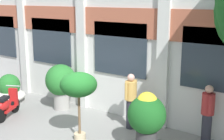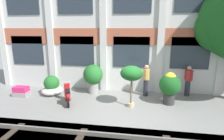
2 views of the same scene
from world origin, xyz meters
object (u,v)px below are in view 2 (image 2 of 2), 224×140
potted_plant_low_pan (132,74)px  scooter_second_parked (68,95)px  potted_plant_wide_bowl (52,87)px  resident_watching_tracks (146,79)px  resident_by_doorway (188,80)px  potted_plant_fluted_column (170,86)px  potted_plant_glazed_jar (93,76)px  potted_plant_square_trough (21,92)px

potted_plant_low_pan → scooter_second_parked: 3.19m
potted_plant_wide_bowl → resident_watching_tracks: 5.11m
resident_by_doorway → potted_plant_fluted_column: bearing=15.3°
resident_by_doorway → resident_watching_tracks: resident_watching_tracks is taller
potted_plant_glazed_jar → resident_by_doorway: resident_by_doorway is taller
potted_plant_low_pan → resident_by_doorway: size_ratio=1.17×
scooter_second_parked → resident_watching_tracks: resident_watching_tracks is taller
potted_plant_fluted_column → resident_by_doorway: (1.15, 1.23, -0.03)m
potted_plant_low_pan → scooter_second_parked: bearing=-177.1°
potted_plant_fluted_column → potted_plant_low_pan: bearing=-162.3°
potted_plant_glazed_jar → resident_watching_tracks: size_ratio=0.95×
potted_plant_wide_bowl → potted_plant_low_pan: 4.58m
potted_plant_glazed_jar → scooter_second_parked: bearing=-117.1°
resident_watching_tracks → scooter_second_parked: bearing=-149.9°
potted_plant_square_trough → resident_watching_tracks: size_ratio=0.49×
potted_plant_wide_bowl → resident_by_doorway: size_ratio=0.69×
scooter_second_parked → resident_watching_tracks: (3.72, 1.64, 0.47)m
potted_plant_square_trough → resident_watching_tracks: resident_watching_tracks is taller
scooter_second_parked → resident_by_doorway: resident_by_doorway is taller
scooter_second_parked → resident_by_doorway: bearing=-96.7°
potted_plant_fluted_column → resident_watching_tracks: size_ratio=0.92×
potted_plant_low_pan → potted_plant_glazed_jar: size_ratio=1.19×
potted_plant_low_pan → potted_plant_square_trough: bearing=175.6°
potted_plant_low_pan → potted_plant_square_trough: (-5.84, 0.45, -1.29)m
potted_plant_glazed_jar → resident_watching_tracks: 2.88m
potted_plant_glazed_jar → resident_by_doorway: (5.09, 0.31, -0.08)m
potted_plant_wide_bowl → potted_plant_fluted_column: (6.12, -0.37, 0.48)m
potted_plant_wide_bowl → potted_plant_square_trough: size_ratio=1.37×
potted_plant_glazed_jar → resident_by_doorway: bearing=3.5°
potted_plant_glazed_jar → potted_plant_fluted_column: potted_plant_glazed_jar is taller
potted_plant_wide_bowl → resident_watching_tracks: resident_watching_tracks is taller
potted_plant_glazed_jar → scooter_second_parked: potted_plant_glazed_jar is taller
potted_plant_wide_bowl → potted_plant_fluted_column: 6.15m
potted_plant_fluted_column → scooter_second_parked: bearing=-171.4°
potted_plant_fluted_column → scooter_second_parked: (-4.77, -0.72, -0.47)m
potted_plant_glazed_jar → potted_plant_square_trough: bearing=-164.2°
potted_plant_low_pan → resident_watching_tracks: size_ratio=1.14×
potted_plant_wide_bowl → potted_plant_glazed_jar: bearing=14.0°
potted_plant_glazed_jar → potted_plant_fluted_column: (3.93, -0.92, -0.05)m
potted_plant_glazed_jar → scooter_second_parked: 1.92m
resident_by_doorway → resident_watching_tracks: bearing=-23.4°
potted_plant_low_pan → resident_watching_tracks: bearing=64.0°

